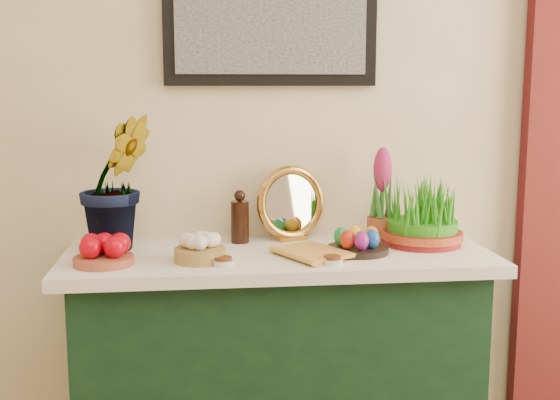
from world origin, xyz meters
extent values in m
cube|color=beige|center=(0.00, 2.25, 1.35)|extent=(4.00, 0.04, 2.70)
cube|color=black|center=(-0.12, 2.23, 1.70)|extent=(0.74, 0.03, 0.54)
cube|color=#A5A5A5|center=(-0.12, 2.21, 1.70)|extent=(0.66, 0.01, 0.46)
cube|color=#13341D|center=(-0.12, 2.00, 0.42)|extent=(1.30, 0.45, 0.85)
cube|color=silver|center=(-0.12, 2.00, 0.87)|extent=(1.40, 0.55, 0.04)
imported|color=#2D7322|center=(-0.65, 2.10, 1.19)|extent=(0.38, 0.36, 0.60)
cylinder|color=#A24832|center=(-0.67, 1.89, 0.90)|extent=(0.22, 0.22, 0.03)
cylinder|color=#A17A41|center=(-0.38, 1.90, 0.91)|extent=(0.20, 0.20, 0.04)
cylinder|color=black|center=(-0.24, 2.15, 0.96)|extent=(0.06, 0.06, 0.15)
sphere|color=black|center=(-0.24, 2.15, 1.06)|extent=(0.04, 0.04, 0.04)
cube|color=#C28B37|center=(-0.06, 2.17, 0.90)|extent=(0.12, 0.09, 0.02)
torus|color=#C28B37|center=(-0.06, 2.19, 1.02)|extent=(0.27, 0.15, 0.27)
cylinder|color=silver|center=(-0.06, 2.18, 1.02)|extent=(0.20, 0.10, 0.20)
imported|color=gold|center=(-0.10, 1.88, 0.91)|extent=(0.25, 0.28, 0.03)
cylinder|color=silver|center=(-0.31, 1.84, 0.90)|extent=(0.06, 0.06, 0.02)
cylinder|color=#592D14|center=(-0.31, 1.84, 0.91)|extent=(0.05, 0.05, 0.01)
cylinder|color=silver|center=(0.02, 1.82, 0.90)|extent=(0.07, 0.07, 0.02)
cylinder|color=#592D14|center=(0.02, 1.82, 0.91)|extent=(0.05, 0.05, 0.01)
cylinder|color=black|center=(0.13, 1.96, 0.90)|extent=(0.23, 0.23, 0.02)
ellipsoid|color=red|center=(0.09, 1.93, 0.94)|extent=(0.05, 0.05, 0.06)
ellipsoid|color=#1749A1|center=(0.17, 1.93, 0.94)|extent=(0.05, 0.05, 0.06)
ellipsoid|color=yellow|center=(0.13, 2.00, 0.94)|extent=(0.05, 0.05, 0.06)
ellipsoid|color=#18873D|center=(0.08, 1.98, 0.94)|extent=(0.05, 0.05, 0.06)
ellipsoid|color=orange|center=(0.18, 1.98, 0.94)|extent=(0.05, 0.05, 0.06)
ellipsoid|color=#8C1981|center=(0.13, 1.90, 0.94)|extent=(0.05, 0.05, 0.06)
cylinder|color=#9C472D|center=(0.26, 2.14, 0.93)|extent=(0.10, 0.10, 0.08)
ellipsoid|color=#C92871|center=(0.26, 2.14, 1.14)|extent=(0.06, 0.06, 0.16)
cylinder|color=maroon|center=(0.38, 2.05, 0.91)|extent=(0.27, 0.27, 0.05)
cylinder|color=maroon|center=(0.38, 2.05, 0.92)|extent=(0.28, 0.28, 0.03)
camera|label=1|loc=(-0.38, -0.24, 1.43)|focal=45.00mm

